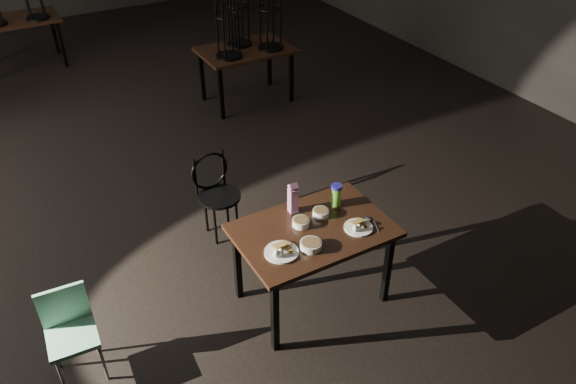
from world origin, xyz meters
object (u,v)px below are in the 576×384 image
school_chair (69,327)px  bentwood_chair (216,189)px  juice_carton (293,199)px  main_table (313,236)px  water_bottle (336,195)px

school_chair → bentwood_chair: bearing=35.9°
juice_carton → main_table: bearing=-83.8°
juice_carton → bentwood_chair: size_ratio=0.33×
bentwood_chair → juice_carton: bearing=-78.8°
juice_carton → water_bottle: 0.36m
main_table → water_bottle: bearing=27.6°
juice_carton → school_chair: (-1.83, -0.03, -0.44)m
school_chair → water_bottle: bearing=1.6°
main_table → water_bottle: 0.40m
juice_carton → school_chair: 1.88m
water_bottle → main_table: bearing=-152.4°
main_table → water_bottle: water_bottle is taller
water_bottle → school_chair: water_bottle is taller
main_table → bentwood_chair: bentwood_chair is taller
bentwood_chair → school_chair: bentwood_chair is taller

